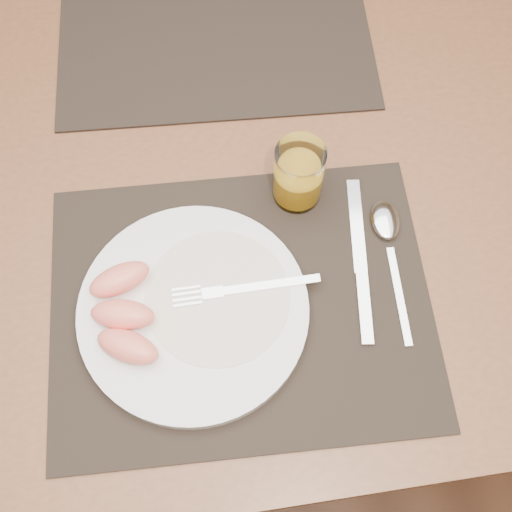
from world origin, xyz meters
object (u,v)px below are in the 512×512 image
(table, at_px, (220,183))
(placemat_near, at_px, (241,304))
(knife, at_px, (361,272))
(fork, at_px, (233,290))
(juice_glass, at_px, (298,176))
(spoon, at_px, (387,231))
(plate, at_px, (193,311))
(placemat_far, at_px, (214,23))

(table, bearing_deg, placemat_near, -89.58)
(placemat_near, bearing_deg, knife, 6.69)
(table, bearing_deg, fork, -91.55)
(fork, relative_size, knife, 0.79)
(knife, bearing_deg, table, 126.66)
(fork, relative_size, juice_glass, 1.89)
(knife, relative_size, spoon, 1.15)
(table, height_order, fork, fork)
(table, distance_m, knife, 0.27)
(plate, relative_size, knife, 1.23)
(placemat_far, bearing_deg, table, -95.75)
(table, xyz_separation_m, knife, (0.15, -0.20, 0.09))
(placemat_near, xyz_separation_m, plate, (-0.06, -0.00, 0.01))
(table, distance_m, juice_glass, 0.18)
(fork, distance_m, juice_glass, 0.16)
(fork, bearing_deg, placemat_far, 86.29)
(table, height_order, juice_glass, juice_glass)
(placemat_far, xyz_separation_m, spoon, (0.17, -0.37, 0.01))
(knife, bearing_deg, placemat_far, 106.93)
(table, distance_m, plate, 0.25)
(plate, relative_size, spoon, 1.41)
(plate, height_order, knife, plate)
(knife, xyz_separation_m, juice_glass, (-0.06, 0.12, 0.04))
(table, bearing_deg, knife, -53.34)
(fork, height_order, knife, fork)
(fork, height_order, juice_glass, juice_glass)
(placemat_near, distance_m, juice_glass, 0.17)
(knife, distance_m, juice_glass, 0.14)
(plate, xyz_separation_m, fork, (0.05, 0.02, 0.01))
(spoon, bearing_deg, placemat_near, -160.85)
(table, relative_size, placemat_far, 3.11)
(placemat_far, distance_m, juice_glass, 0.31)
(placemat_near, height_order, plate, plate)
(placemat_near, distance_m, placemat_far, 0.44)
(knife, relative_size, juice_glass, 2.38)
(plate, bearing_deg, knife, 5.79)
(placemat_near, bearing_deg, fork, 121.85)
(fork, bearing_deg, juice_glass, 52.29)
(plate, bearing_deg, fork, 16.97)
(placemat_far, relative_size, plate, 1.67)
(spoon, bearing_deg, knife, -131.23)
(fork, xyz_separation_m, spoon, (0.20, 0.06, -0.01))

